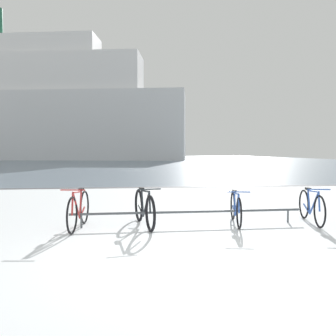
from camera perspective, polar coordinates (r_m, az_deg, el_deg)
The scene contains 7 objects.
ground at distance 59.06m, azimuth -5.27°, elevation 1.13°, with size 80.00×132.00×0.08m.
bike_rack at distance 7.48m, azimuth 3.35°, elevation -7.17°, with size 4.90×0.16×0.31m.
bicycle_0 at distance 7.35m, azimuth -14.24°, elevation -6.55°, with size 0.46×1.69×0.84m.
bicycle_1 at distance 7.36m, azimuth -3.87°, elevation -6.51°, with size 0.50×1.76×0.83m.
bicycle_2 at distance 7.71m, azimuth 10.89°, elevation -6.37°, with size 0.46×1.60×0.75m.
bicycle_3 at distance 8.30m, azimuth 22.14°, elevation -5.76°, with size 0.47×1.67×0.79m.
ferry_ship at distance 69.22m, azimuth -20.08°, elevation 8.88°, with size 52.96×18.04×27.50m.
Camera 1 is at (-0.90, -5.13, 1.55)m, focal length 37.72 mm.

